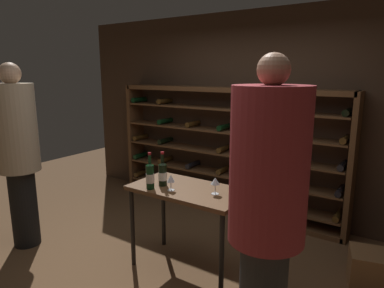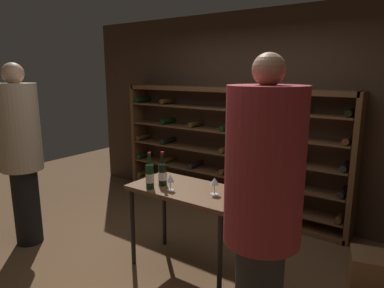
{
  "view_description": "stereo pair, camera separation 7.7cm",
  "coord_description": "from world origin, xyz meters",
  "px_view_note": "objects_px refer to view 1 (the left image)",
  "views": [
    {
      "loc": [
        1.81,
        -2.42,
        1.92
      ],
      "look_at": [
        0.04,
        0.23,
        1.24
      ],
      "focal_mm": 31.85,
      "sensor_mm": 36.0,
      "label": 1
    },
    {
      "loc": [
        1.88,
        -2.38,
        1.92
      ],
      "look_at": [
        0.04,
        0.23,
        1.24
      ],
      "focal_mm": 31.85,
      "sensor_mm": 36.0,
      "label": 2
    }
  ],
  "objects_px": {
    "person_host_in_suit": "(18,148)",
    "wine_glass_stemmed_right": "(215,182)",
    "wine_crate": "(378,271)",
    "wine_bottle_red_label": "(150,176)",
    "person_guest_khaki": "(267,204)",
    "tasting_table": "(188,198)",
    "wine_rack": "(224,151)",
    "wine_glass_stemmed_center": "(171,179)",
    "wine_bottle_gold_foil": "(163,174)"
  },
  "relations": [
    {
      "from": "person_host_in_suit",
      "to": "wine_bottle_gold_foil",
      "type": "distance_m",
      "value": 1.66
    },
    {
      "from": "wine_bottle_gold_foil",
      "to": "wine_rack",
      "type": "bearing_deg",
      "value": 96.98
    },
    {
      "from": "wine_crate",
      "to": "wine_glass_stemmed_right",
      "type": "relative_size",
      "value": 3.09
    },
    {
      "from": "person_host_in_suit",
      "to": "wine_glass_stemmed_center",
      "type": "xyz_separation_m",
      "value": [
        1.71,
        0.46,
        -0.17
      ]
    },
    {
      "from": "wine_bottle_red_label",
      "to": "tasting_table",
      "type": "bearing_deg",
      "value": 36.36
    },
    {
      "from": "wine_crate",
      "to": "wine_bottle_gold_foil",
      "type": "height_order",
      "value": "wine_bottle_gold_foil"
    },
    {
      "from": "wine_glass_stemmed_center",
      "to": "person_guest_khaki",
      "type": "bearing_deg",
      "value": -23.64
    },
    {
      "from": "tasting_table",
      "to": "person_host_in_suit",
      "type": "height_order",
      "value": "person_host_in_suit"
    },
    {
      "from": "person_guest_khaki",
      "to": "wine_crate",
      "type": "xyz_separation_m",
      "value": [
        0.57,
        1.32,
        -0.96
      ]
    },
    {
      "from": "tasting_table",
      "to": "wine_bottle_red_label",
      "type": "relative_size",
      "value": 3.17
    },
    {
      "from": "tasting_table",
      "to": "wine_glass_stemmed_center",
      "type": "height_order",
      "value": "wine_glass_stemmed_center"
    },
    {
      "from": "tasting_table",
      "to": "person_host_in_suit",
      "type": "xyz_separation_m",
      "value": [
        -1.81,
        -0.6,
        0.38
      ]
    },
    {
      "from": "person_host_in_suit",
      "to": "wine_bottle_gold_foil",
      "type": "bearing_deg",
      "value": -59.88
    },
    {
      "from": "wine_bottle_gold_foil",
      "to": "wine_glass_stemmed_right",
      "type": "relative_size",
      "value": 2.16
    },
    {
      "from": "person_guest_khaki",
      "to": "person_host_in_suit",
      "type": "distance_m",
      "value": 2.83
    },
    {
      "from": "wine_crate",
      "to": "wine_glass_stemmed_right",
      "type": "xyz_separation_m",
      "value": [
        -1.3,
        -0.69,
        0.79
      ]
    },
    {
      "from": "wine_bottle_red_label",
      "to": "wine_glass_stemmed_right",
      "type": "height_order",
      "value": "wine_bottle_red_label"
    },
    {
      "from": "wine_bottle_red_label",
      "to": "wine_glass_stemmed_center",
      "type": "bearing_deg",
      "value": 19.93
    },
    {
      "from": "wine_bottle_red_label",
      "to": "wine_glass_stemmed_right",
      "type": "distance_m",
      "value": 0.62
    },
    {
      "from": "person_guest_khaki",
      "to": "wine_bottle_gold_foil",
      "type": "relative_size",
      "value": 6.06
    },
    {
      "from": "wine_rack",
      "to": "wine_glass_stemmed_right",
      "type": "height_order",
      "value": "wine_rack"
    },
    {
      "from": "person_host_in_suit",
      "to": "wine_crate",
      "type": "xyz_separation_m",
      "value": [
        3.41,
        1.29,
        -0.95
      ]
    },
    {
      "from": "person_host_in_suit",
      "to": "wine_crate",
      "type": "relative_size",
      "value": 4.21
    },
    {
      "from": "tasting_table",
      "to": "person_host_in_suit",
      "type": "relative_size",
      "value": 0.55
    },
    {
      "from": "wine_crate",
      "to": "wine_bottle_red_label",
      "type": "xyz_separation_m",
      "value": [
        -1.88,
        -0.9,
        0.8
      ]
    },
    {
      "from": "wine_glass_stemmed_center",
      "to": "person_host_in_suit",
      "type": "bearing_deg",
      "value": -164.93
    },
    {
      "from": "wine_rack",
      "to": "person_host_in_suit",
      "type": "distance_m",
      "value": 2.55
    },
    {
      "from": "tasting_table",
      "to": "wine_glass_stemmed_center",
      "type": "distance_m",
      "value": 0.27
    },
    {
      "from": "tasting_table",
      "to": "wine_glass_stemmed_right",
      "type": "height_order",
      "value": "wine_glass_stemmed_right"
    },
    {
      "from": "person_guest_khaki",
      "to": "wine_bottle_red_label",
      "type": "bearing_deg",
      "value": -7.6
    },
    {
      "from": "wine_rack",
      "to": "tasting_table",
      "type": "height_order",
      "value": "wine_rack"
    },
    {
      "from": "wine_glass_stemmed_center",
      "to": "wine_bottle_red_label",
      "type": "bearing_deg",
      "value": -160.07
    },
    {
      "from": "wine_crate",
      "to": "person_guest_khaki",
      "type": "bearing_deg",
      "value": -113.51
    },
    {
      "from": "person_guest_khaki",
      "to": "wine_bottle_red_label",
      "type": "height_order",
      "value": "person_guest_khaki"
    },
    {
      "from": "person_host_in_suit",
      "to": "wine_glass_stemmed_right",
      "type": "bearing_deg",
      "value": -62.66
    },
    {
      "from": "tasting_table",
      "to": "wine_glass_stemmed_right",
      "type": "distance_m",
      "value": 0.37
    },
    {
      "from": "wine_bottle_gold_foil",
      "to": "wine_glass_stemmed_right",
      "type": "distance_m",
      "value": 0.55
    },
    {
      "from": "wine_bottle_gold_foil",
      "to": "wine_bottle_red_label",
      "type": "distance_m",
      "value": 0.14
    },
    {
      "from": "wine_bottle_red_label",
      "to": "wine_glass_stemmed_center",
      "type": "height_order",
      "value": "wine_bottle_red_label"
    },
    {
      "from": "wine_rack",
      "to": "person_guest_khaki",
      "type": "height_order",
      "value": "person_guest_khaki"
    },
    {
      "from": "wine_bottle_gold_foil",
      "to": "wine_glass_stemmed_center",
      "type": "xyz_separation_m",
      "value": [
        0.15,
        -0.07,
        -0.01
      ]
    },
    {
      "from": "wine_rack",
      "to": "wine_bottle_red_label",
      "type": "relative_size",
      "value": 9.51
    },
    {
      "from": "wine_crate",
      "to": "wine_bottle_red_label",
      "type": "distance_m",
      "value": 2.24
    },
    {
      "from": "person_guest_khaki",
      "to": "wine_bottle_red_label",
      "type": "distance_m",
      "value": 1.38
    },
    {
      "from": "person_guest_khaki",
      "to": "wine_glass_stemmed_right",
      "type": "distance_m",
      "value": 0.98
    },
    {
      "from": "person_host_in_suit",
      "to": "wine_crate",
      "type": "height_order",
      "value": "person_host_in_suit"
    },
    {
      "from": "person_host_in_suit",
      "to": "person_guest_khaki",
      "type": "bearing_deg",
      "value": -79.25
    },
    {
      "from": "wine_bottle_red_label",
      "to": "wine_crate",
      "type": "bearing_deg",
      "value": 25.52
    },
    {
      "from": "wine_glass_stemmed_right",
      "to": "wine_bottle_red_label",
      "type": "bearing_deg",
      "value": -159.97
    },
    {
      "from": "person_guest_khaki",
      "to": "wine_glass_stemmed_right",
      "type": "bearing_deg",
      "value": -30.72
    }
  ]
}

